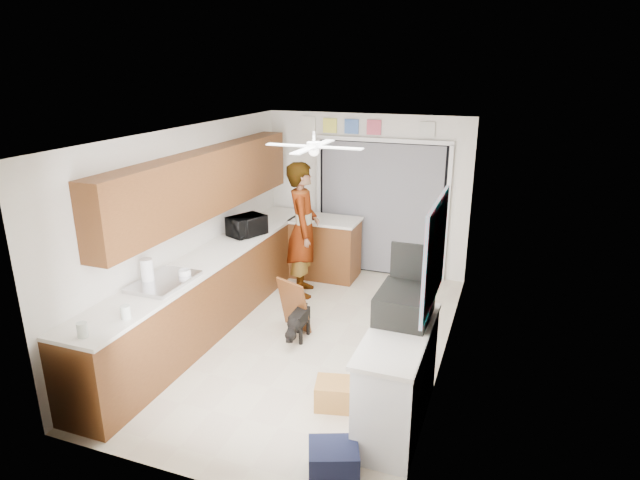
% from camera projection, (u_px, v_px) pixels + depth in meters
% --- Properties ---
extents(floor, '(5.00, 5.00, 0.00)m').
position_uv_depth(floor, '(309.00, 338.00, 6.55)').
color(floor, beige).
rests_on(floor, ground).
extents(ceiling, '(5.00, 5.00, 0.00)m').
position_uv_depth(ceiling, '(307.00, 132.00, 5.77)').
color(ceiling, white).
rests_on(ceiling, ground).
extents(wall_back, '(3.20, 0.00, 3.20)m').
position_uv_depth(wall_back, '(366.00, 195.00, 8.39)').
color(wall_back, white).
rests_on(wall_back, ground).
extents(wall_front, '(3.20, 0.00, 3.20)m').
position_uv_depth(wall_front, '(184.00, 343.00, 3.93)').
color(wall_front, white).
rests_on(wall_front, ground).
extents(wall_left, '(0.00, 5.00, 5.00)m').
position_uv_depth(wall_left, '(189.00, 228.00, 6.69)').
color(wall_left, white).
rests_on(wall_left, ground).
extents(wall_right, '(0.00, 5.00, 5.00)m').
position_uv_depth(wall_right, '(449.00, 259.00, 5.64)').
color(wall_right, white).
rests_on(wall_right, ground).
extents(left_base_cabinets, '(0.60, 4.80, 0.90)m').
position_uv_depth(left_base_cabinets, '(214.00, 290.00, 6.84)').
color(left_base_cabinets, brown).
rests_on(left_base_cabinets, floor).
extents(left_countertop, '(0.62, 4.80, 0.04)m').
position_uv_depth(left_countertop, '(212.00, 256.00, 6.69)').
color(left_countertop, white).
rests_on(left_countertop, left_base_cabinets).
extents(upper_cabinets, '(0.32, 4.00, 0.80)m').
position_uv_depth(upper_cabinets, '(206.00, 183.00, 6.64)').
color(upper_cabinets, brown).
rests_on(upper_cabinets, wall_left).
extents(sink_basin, '(0.50, 0.76, 0.06)m').
position_uv_depth(sink_basin, '(164.00, 282.00, 5.79)').
color(sink_basin, silver).
rests_on(sink_basin, left_countertop).
extents(faucet, '(0.03, 0.03, 0.22)m').
position_uv_depth(faucet, '(148.00, 272.00, 5.82)').
color(faucet, silver).
rests_on(faucet, left_countertop).
extents(peninsula_base, '(1.00, 0.60, 0.90)m').
position_uv_depth(peninsula_base, '(325.00, 249.00, 8.36)').
color(peninsula_base, brown).
rests_on(peninsula_base, floor).
extents(peninsula_top, '(1.04, 0.64, 0.04)m').
position_uv_depth(peninsula_top, '(325.00, 220.00, 8.21)').
color(peninsula_top, white).
rests_on(peninsula_top, peninsula_base).
extents(back_opening_recess, '(2.00, 0.06, 2.10)m').
position_uv_depth(back_opening_recess, '(381.00, 209.00, 8.34)').
color(back_opening_recess, black).
rests_on(back_opening_recess, wall_back).
extents(curtain_panel, '(1.90, 0.03, 2.05)m').
position_uv_depth(curtain_panel, '(380.00, 210.00, 8.31)').
color(curtain_panel, gray).
rests_on(curtain_panel, wall_back).
extents(door_trim_left, '(0.06, 0.04, 2.10)m').
position_uv_depth(door_trim_left, '(319.00, 204.00, 8.65)').
color(door_trim_left, white).
rests_on(door_trim_left, wall_back).
extents(door_trim_right, '(0.06, 0.04, 2.10)m').
position_uv_depth(door_trim_right, '(447.00, 215.00, 7.98)').
color(door_trim_right, white).
rests_on(door_trim_right, wall_back).
extents(door_trim_head, '(2.10, 0.04, 0.06)m').
position_uv_depth(door_trim_head, '(383.00, 140.00, 7.98)').
color(door_trim_head, white).
rests_on(door_trim_head, wall_back).
extents(header_frame_0, '(0.22, 0.02, 0.22)m').
position_uv_depth(header_frame_0, '(330.00, 126.00, 8.23)').
color(header_frame_0, '#F5F351').
rests_on(header_frame_0, wall_back).
extents(header_frame_1, '(0.22, 0.02, 0.22)m').
position_uv_depth(header_frame_1, '(352.00, 126.00, 8.12)').
color(header_frame_1, '#4770BF').
rests_on(header_frame_1, wall_back).
extents(header_frame_2, '(0.22, 0.02, 0.22)m').
position_uv_depth(header_frame_2, '(374.00, 127.00, 8.00)').
color(header_frame_2, '#D24E65').
rests_on(header_frame_2, wall_back).
extents(header_frame_4, '(0.22, 0.02, 0.22)m').
position_uv_depth(header_frame_4, '(427.00, 130.00, 7.74)').
color(header_frame_4, beige).
rests_on(header_frame_4, wall_back).
extents(route66_sign, '(0.22, 0.02, 0.26)m').
position_uv_depth(route66_sign, '(309.00, 125.00, 8.35)').
color(route66_sign, silver).
rests_on(route66_sign, wall_back).
extents(right_counter_base, '(0.50, 1.40, 0.90)m').
position_uv_depth(right_counter_base, '(398.00, 379.00, 4.90)').
color(right_counter_base, white).
rests_on(right_counter_base, floor).
extents(right_counter_top, '(0.54, 1.44, 0.04)m').
position_uv_depth(right_counter_top, '(399.00, 333.00, 4.76)').
color(right_counter_top, white).
rests_on(right_counter_top, right_counter_base).
extents(abstract_painting, '(0.03, 1.15, 0.95)m').
position_uv_depth(abstract_painting, '(435.00, 252.00, 4.63)').
color(abstract_painting, '#E8557C').
rests_on(abstract_painting, wall_right).
extents(ceiling_fan, '(1.14, 1.14, 0.24)m').
position_uv_depth(ceiling_fan, '(314.00, 147.00, 6.01)').
color(ceiling_fan, white).
rests_on(ceiling_fan, ceiling).
extents(microwave, '(0.51, 0.59, 0.27)m').
position_uv_depth(microwave, '(247.00, 226.00, 7.39)').
color(microwave, black).
rests_on(microwave, left_countertop).
extents(cup, '(0.17, 0.17, 0.11)m').
position_uv_depth(cup, '(185.00, 274.00, 5.90)').
color(cup, white).
rests_on(cup, left_countertop).
extents(jar_a, '(0.11, 0.11, 0.13)m').
position_uv_depth(jar_a, '(126.00, 312.00, 4.97)').
color(jar_a, silver).
rests_on(jar_a, left_countertop).
extents(jar_b, '(0.12, 0.12, 0.14)m').
position_uv_depth(jar_b, '(82.00, 330.00, 4.63)').
color(jar_b, silver).
rests_on(jar_b, left_countertop).
extents(paper_towel_roll, '(0.16, 0.16, 0.29)m').
position_uv_depth(paper_towel_roll, '(147.00, 272.00, 5.73)').
color(paper_towel_roll, white).
rests_on(paper_towel_roll, left_countertop).
extents(suitcase, '(0.48, 0.64, 0.27)m').
position_uv_depth(suitcase, '(404.00, 304.00, 4.98)').
color(suitcase, black).
rests_on(suitcase, right_counter_top).
extents(suitcase_rim, '(0.45, 0.58, 0.02)m').
position_uv_depth(suitcase_rim, '(404.00, 315.00, 5.01)').
color(suitcase_rim, yellow).
rests_on(suitcase_rim, suitcase).
extents(suitcase_lid, '(0.42, 0.03, 0.50)m').
position_uv_depth(suitcase_lid, '(412.00, 268.00, 5.16)').
color(suitcase_lid, black).
rests_on(suitcase_lid, suitcase).
extents(cardboard_box, '(0.48, 0.40, 0.26)m').
position_uv_depth(cardboard_box, '(337.00, 394.00, 5.23)').
color(cardboard_box, '#A37333').
rests_on(cardboard_box, floor).
extents(navy_crate, '(0.50, 0.46, 0.25)m').
position_uv_depth(navy_crate, '(334.00, 459.00, 4.37)').
color(navy_crate, '#141933').
rests_on(navy_crate, floor).
extents(cabinet_door_panel, '(0.49, 0.35, 0.67)m').
position_uv_depth(cabinet_door_panel, '(294.00, 305.00, 6.67)').
color(cabinet_door_panel, brown).
rests_on(cabinet_door_panel, floor).
extents(man, '(0.67, 0.82, 1.94)m').
position_uv_depth(man, '(303.00, 230.00, 7.56)').
color(man, white).
rests_on(man, floor).
extents(dog, '(0.23, 0.52, 0.41)m').
position_uv_depth(dog, '(300.00, 323.00, 6.50)').
color(dog, black).
rests_on(dog, floor).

